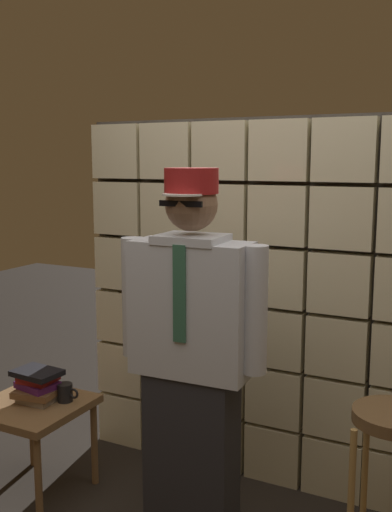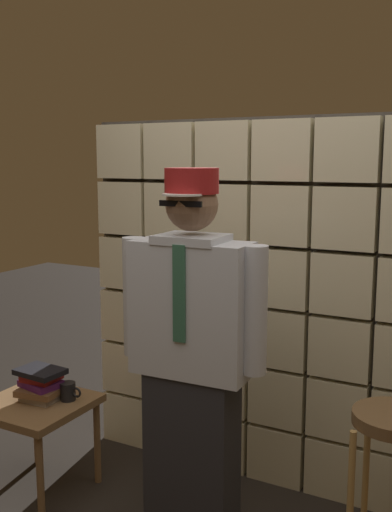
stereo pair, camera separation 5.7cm
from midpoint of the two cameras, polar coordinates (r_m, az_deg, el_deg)
name	(u,v)px [view 2 (the right image)]	position (r m, az deg, el deg)	size (l,w,h in m)	color
glass_block_wall	(280,308)	(3.19, 8.50, -4.96)	(2.31, 0.10, 1.99)	beige
standing_person	(192,358)	(2.64, 0.22, -9.68)	(0.68, 0.29, 1.71)	#28282D
side_table	(36,413)	(3.33, -14.47, -14.28)	(0.52, 0.52, 0.50)	brown
book_stack	(41,384)	(3.29, -14.07, -11.71)	(0.25, 0.22, 0.17)	gray
coffee_mug	(68,391)	(3.27, -11.56, -12.53)	(0.13, 0.08, 0.09)	black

